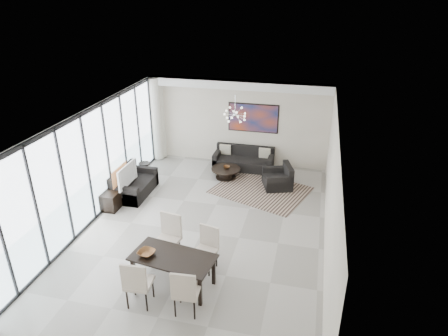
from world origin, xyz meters
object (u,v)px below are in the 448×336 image
(dining_table, at_px, (173,260))
(sofa_main, at_px, (244,161))
(tv_console, at_px, (120,192))
(television, at_px, (124,175))
(coffee_table, at_px, (226,172))

(dining_table, bearing_deg, sofa_main, 87.11)
(tv_console, height_order, dining_table, dining_table)
(tv_console, bearing_deg, television, 24.07)
(dining_table, bearing_deg, television, 129.99)
(coffee_table, bearing_deg, sofa_main, 64.65)
(television, height_order, dining_table, television)
(coffee_table, bearing_deg, television, -140.37)
(coffee_table, xyz_separation_m, sofa_main, (0.41, 0.87, 0.06))
(coffee_table, bearing_deg, dining_table, -88.76)
(coffee_table, relative_size, sofa_main, 0.47)
(tv_console, relative_size, dining_table, 0.88)
(coffee_table, height_order, sofa_main, sofa_main)
(sofa_main, bearing_deg, coffee_table, -115.35)
(coffee_table, relative_size, dining_table, 0.52)
(coffee_table, xyz_separation_m, television, (-2.47, -2.05, 0.61))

